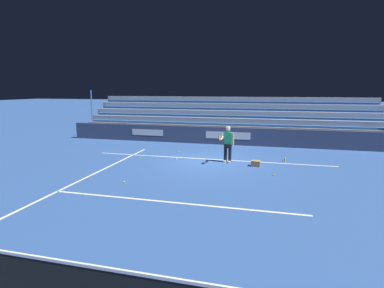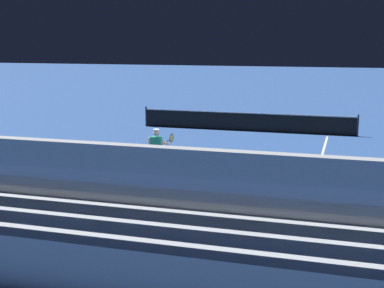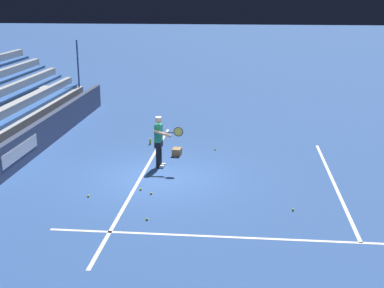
{
  "view_description": "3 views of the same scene",
  "coord_description": "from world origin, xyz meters",
  "px_view_note": "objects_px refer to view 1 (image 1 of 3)",
  "views": [
    {
      "loc": [
        -2.78,
        13.87,
        3.46
      ],
      "look_at": [
        0.24,
        1.98,
        1.2
      ],
      "focal_mm": 28.0,
      "sensor_mm": 36.0,
      "label": 1
    },
    {
      "loc": [
        5.12,
        -16.4,
        4.59
      ],
      "look_at": [
        0.18,
        0.12,
        1.24
      ],
      "focal_mm": 50.0,
      "sensor_mm": 36.0,
      "label": 2
    },
    {
      "loc": [
        15.81,
        2.68,
        5.68
      ],
      "look_at": [
        0.62,
        1.18,
        1.29
      ],
      "focal_mm": 50.0,
      "sensor_mm": 36.0,
      "label": 3
    }
  ],
  "objects_px": {
    "ball_box_cardboard": "(256,163)",
    "tennis_ball_far_right": "(141,158)",
    "tennis_player": "(228,144)",
    "water_bottle": "(285,160)",
    "tennis_ball_on_baseline": "(184,158)",
    "tennis_ball_near_player": "(176,159)",
    "tennis_ball_toward_net": "(179,152)",
    "tennis_ball_by_box": "(274,175)",
    "tennis_ball_stray_back": "(124,182)"
  },
  "relations": [
    {
      "from": "ball_box_cardboard",
      "to": "tennis_ball_far_right",
      "type": "bearing_deg",
      "value": -0.59
    },
    {
      "from": "tennis_player",
      "to": "water_bottle",
      "type": "relative_size",
      "value": 7.8
    },
    {
      "from": "tennis_ball_on_baseline",
      "to": "tennis_ball_near_player",
      "type": "height_order",
      "value": "same"
    },
    {
      "from": "tennis_ball_toward_net",
      "to": "tennis_player",
      "type": "bearing_deg",
      "value": 151.01
    },
    {
      "from": "tennis_ball_near_player",
      "to": "tennis_ball_far_right",
      "type": "bearing_deg",
      "value": 6.57
    },
    {
      "from": "tennis_player",
      "to": "tennis_ball_far_right",
      "type": "relative_size",
      "value": 25.98
    },
    {
      "from": "tennis_ball_toward_net",
      "to": "tennis_ball_by_box",
      "type": "relative_size",
      "value": 1.0
    },
    {
      "from": "tennis_ball_near_player",
      "to": "water_bottle",
      "type": "distance_m",
      "value": 5.28
    },
    {
      "from": "tennis_ball_by_box",
      "to": "tennis_ball_near_player",
      "type": "bearing_deg",
      "value": -18.88
    },
    {
      "from": "tennis_ball_by_box",
      "to": "tennis_ball_stray_back",
      "type": "xyz_separation_m",
      "value": [
        5.47,
        2.4,
        0.0
      ]
    },
    {
      "from": "tennis_ball_by_box",
      "to": "tennis_ball_far_right",
      "type": "bearing_deg",
      "value": -12.08
    },
    {
      "from": "ball_box_cardboard",
      "to": "tennis_ball_far_right",
      "type": "xyz_separation_m",
      "value": [
        5.67,
        -0.06,
        -0.1
      ]
    },
    {
      "from": "tennis_player",
      "to": "tennis_ball_near_player",
      "type": "distance_m",
      "value": 2.66
    },
    {
      "from": "tennis_ball_toward_net",
      "to": "water_bottle",
      "type": "bearing_deg",
      "value": 171.69
    },
    {
      "from": "tennis_ball_far_right",
      "to": "tennis_ball_stray_back",
      "type": "bearing_deg",
      "value": 104.75
    },
    {
      "from": "ball_box_cardboard",
      "to": "tennis_ball_stray_back",
      "type": "xyz_separation_m",
      "value": [
        4.68,
        3.73,
        -0.1
      ]
    },
    {
      "from": "tennis_player",
      "to": "water_bottle",
      "type": "distance_m",
      "value": 2.9
    },
    {
      "from": "tennis_ball_far_right",
      "to": "tennis_ball_toward_net",
      "type": "distance_m",
      "value": 2.42
    },
    {
      "from": "ball_box_cardboard",
      "to": "water_bottle",
      "type": "xyz_separation_m",
      "value": [
        -1.33,
        -1.2,
        -0.02
      ]
    },
    {
      "from": "tennis_ball_far_right",
      "to": "tennis_ball_stray_back",
      "type": "height_order",
      "value": "same"
    },
    {
      "from": "tennis_player",
      "to": "tennis_ball_near_player",
      "type": "xyz_separation_m",
      "value": [
        2.51,
        0.14,
        -0.86
      ]
    },
    {
      "from": "tennis_ball_far_right",
      "to": "ball_box_cardboard",
      "type": "bearing_deg",
      "value": 179.41
    },
    {
      "from": "tennis_ball_on_baseline",
      "to": "tennis_ball_toward_net",
      "type": "relative_size",
      "value": 1.0
    },
    {
      "from": "tennis_player",
      "to": "tennis_ball_stray_back",
      "type": "distance_m",
      "value": 5.38
    },
    {
      "from": "tennis_ball_on_baseline",
      "to": "tennis_ball_by_box",
      "type": "bearing_deg",
      "value": 155.87
    },
    {
      "from": "tennis_ball_near_player",
      "to": "tennis_ball_stray_back",
      "type": "bearing_deg",
      "value": 78.47
    },
    {
      "from": "tennis_ball_on_baseline",
      "to": "tennis_ball_by_box",
      "type": "height_order",
      "value": "same"
    },
    {
      "from": "ball_box_cardboard",
      "to": "tennis_player",
      "type": "bearing_deg",
      "value": -16.91
    },
    {
      "from": "tennis_ball_toward_net",
      "to": "water_bottle",
      "type": "height_order",
      "value": "water_bottle"
    },
    {
      "from": "water_bottle",
      "to": "tennis_ball_far_right",
      "type": "bearing_deg",
      "value": 9.28
    },
    {
      "from": "ball_box_cardboard",
      "to": "water_bottle",
      "type": "distance_m",
      "value": 1.79
    },
    {
      "from": "tennis_player",
      "to": "tennis_ball_stray_back",
      "type": "xyz_separation_m",
      "value": [
        3.33,
        4.14,
        -0.86
      ]
    },
    {
      "from": "tennis_ball_far_right",
      "to": "tennis_ball_on_baseline",
      "type": "bearing_deg",
      "value": -164.76
    },
    {
      "from": "tennis_ball_on_baseline",
      "to": "water_bottle",
      "type": "height_order",
      "value": "water_bottle"
    },
    {
      "from": "tennis_ball_far_right",
      "to": "tennis_ball_stray_back",
      "type": "distance_m",
      "value": 3.91
    },
    {
      "from": "tennis_ball_toward_net",
      "to": "tennis_ball_by_box",
      "type": "bearing_deg",
      "value": 146.45
    },
    {
      "from": "tennis_ball_on_baseline",
      "to": "tennis_ball_toward_net",
      "type": "height_order",
      "value": "same"
    },
    {
      "from": "tennis_ball_by_box",
      "to": "water_bottle",
      "type": "relative_size",
      "value": 0.3
    },
    {
      "from": "tennis_ball_toward_net",
      "to": "tennis_ball_near_player",
      "type": "height_order",
      "value": "same"
    },
    {
      "from": "tennis_player",
      "to": "tennis_ball_on_baseline",
      "type": "height_order",
      "value": "tennis_player"
    },
    {
      "from": "ball_box_cardboard",
      "to": "tennis_ball_stray_back",
      "type": "bearing_deg",
      "value": 38.54
    },
    {
      "from": "ball_box_cardboard",
      "to": "tennis_ball_by_box",
      "type": "xyz_separation_m",
      "value": [
        -0.79,
        1.32,
        -0.1
      ]
    },
    {
      "from": "water_bottle",
      "to": "tennis_ball_stray_back",
      "type": "bearing_deg",
      "value": 39.36
    },
    {
      "from": "tennis_ball_toward_net",
      "to": "tennis_ball_stray_back",
      "type": "relative_size",
      "value": 1.0
    },
    {
      "from": "tennis_ball_far_right",
      "to": "water_bottle",
      "type": "relative_size",
      "value": 0.3
    },
    {
      "from": "tennis_player",
      "to": "tennis_ball_toward_net",
      "type": "xyz_separation_m",
      "value": [
        2.9,
        -1.61,
        -0.86
      ]
    },
    {
      "from": "ball_box_cardboard",
      "to": "tennis_ball_by_box",
      "type": "distance_m",
      "value": 1.55
    },
    {
      "from": "tennis_player",
      "to": "tennis_ball_toward_net",
      "type": "relative_size",
      "value": 25.98
    },
    {
      "from": "ball_box_cardboard",
      "to": "tennis_ball_near_player",
      "type": "height_order",
      "value": "ball_box_cardboard"
    },
    {
      "from": "ball_box_cardboard",
      "to": "tennis_ball_near_player",
      "type": "relative_size",
      "value": 6.06
    }
  ]
}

